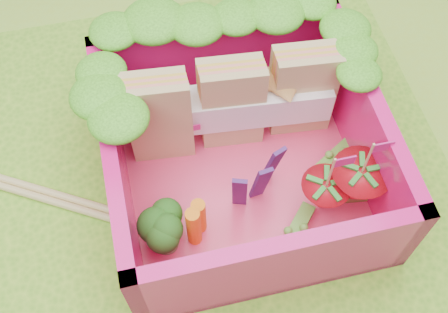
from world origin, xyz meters
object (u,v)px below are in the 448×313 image
(strawberry_left, at_px, (323,196))
(strawberry_right, at_px, (356,186))
(chopsticks, at_px, (19,187))
(broccoli, at_px, (163,229))
(bento_box, at_px, (243,150))
(sandwich_stack, at_px, (232,104))

(strawberry_left, relative_size, strawberry_right, 0.91)
(strawberry_right, distance_m, chopsticks, 1.72)
(strawberry_left, distance_m, chopsticks, 1.56)
(strawberry_left, bearing_deg, broccoli, -178.72)
(broccoli, bearing_deg, chopsticks, 144.49)
(bento_box, height_order, strawberry_right, strawberry_right)
(strawberry_left, bearing_deg, bento_box, 139.41)
(bento_box, height_order, strawberry_left, bento_box)
(strawberry_right, bearing_deg, strawberry_left, -177.69)
(sandwich_stack, bearing_deg, chopsticks, -177.24)
(bento_box, bearing_deg, broccoli, -146.33)
(sandwich_stack, height_order, strawberry_left, sandwich_stack)
(bento_box, relative_size, sandwich_stack, 1.22)
(bento_box, xyz_separation_m, sandwich_stack, (0.01, 0.25, 0.05))
(sandwich_stack, bearing_deg, broccoli, -129.79)
(bento_box, xyz_separation_m, chopsticks, (-1.15, 0.19, -0.25))
(broccoli, bearing_deg, bento_box, 33.67)
(bento_box, bearing_deg, strawberry_left, -40.59)
(bento_box, relative_size, broccoli, 3.95)
(bento_box, bearing_deg, sandwich_stack, 88.56)
(sandwich_stack, bearing_deg, strawberry_right, -46.89)
(strawberry_right, xyz_separation_m, chopsticks, (-1.65, 0.47, -0.18))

